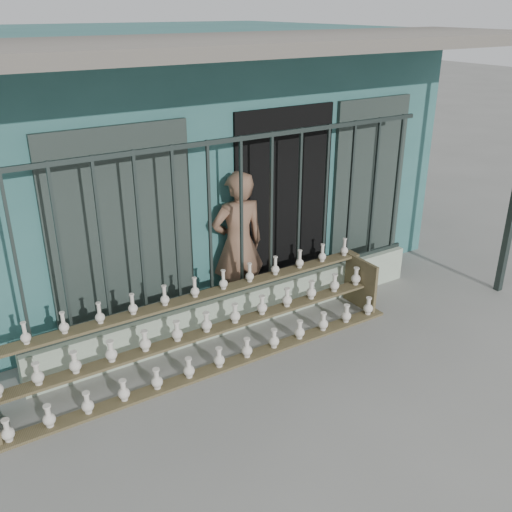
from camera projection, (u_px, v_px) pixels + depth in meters
ground at (308, 379)px, 5.79m from camera, size 60.00×60.00×0.00m
workshop_building at (140, 143)px, 8.41m from camera, size 7.40×6.60×3.21m
parapet_wall at (242, 307)px, 6.71m from camera, size 5.00×0.20×0.45m
security_fence at (241, 218)px, 6.25m from camera, size 5.00×0.04×1.80m
shelf_rack at (207, 329)px, 6.00m from camera, size 4.50×0.68×0.85m
elderly_woman at (238, 244)px, 6.74m from camera, size 0.70×0.51×1.79m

